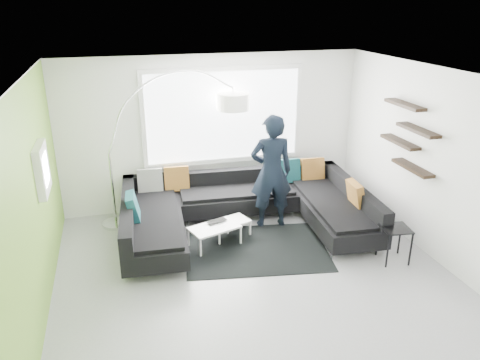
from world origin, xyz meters
name	(u,v)px	position (x,y,z in m)	size (l,w,h in m)	color
ground	(251,269)	(0.00, 0.00, 0.00)	(5.50, 5.50, 0.00)	gray
room_shell	(251,146)	(0.04, 0.21, 1.81)	(5.54, 5.04, 2.82)	white
sectional_sofa	(246,212)	(0.24, 1.14, 0.38)	(4.14, 2.73, 0.86)	black
rug	(256,249)	(0.24, 0.54, 0.01)	(2.18, 1.59, 0.01)	black
coffee_table	(222,231)	(-0.20, 0.96, 0.16)	(1.00, 0.58, 0.33)	silver
arc_lamp	(109,154)	(-1.85, 2.00, 1.30)	(2.41, 0.63, 2.61)	silver
side_table	(394,244)	(2.12, -0.32, 0.27)	(0.40, 0.40, 0.54)	black
person	(271,172)	(0.73, 1.30, 0.98)	(0.76, 0.55, 1.96)	black
laptop	(218,222)	(-0.27, 0.95, 0.34)	(0.38, 0.31, 0.03)	black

